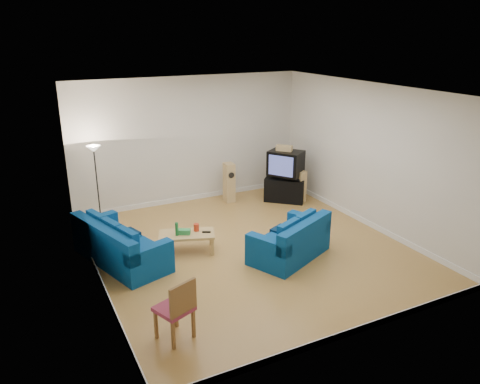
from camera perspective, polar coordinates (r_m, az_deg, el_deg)
name	(u,v)px	position (r m, az deg, el deg)	size (l,w,h in m)	color
room	(249,177)	(9.10, 1.13, 1.90)	(6.01, 6.51, 3.21)	olive
sofa_three_seat	(119,247)	(9.29, -14.57, -6.57)	(1.54, 2.33, 0.83)	navy
sofa_loveseat	(291,243)	(9.23, 6.29, -6.19)	(1.88, 1.52, 0.82)	navy
coffee_table	(187,236)	(9.45, -6.53, -5.32)	(1.22, 0.88, 0.40)	tan
bottle	(177,229)	(9.31, -7.71, -4.50)	(0.06, 0.06, 0.27)	#197233
tissue_box	(184,232)	(9.39, -6.82, -4.83)	(0.24, 0.13, 0.10)	green
red_canister	(196,227)	(9.50, -5.35, -4.31)	(0.11, 0.11, 0.15)	red
remote	(206,232)	(9.43, -4.12, -4.88)	(0.17, 0.05, 0.02)	black
tv_stand	(285,189)	(12.26, 5.50, 0.34)	(1.01, 0.56, 0.62)	black
av_receiver	(287,176)	(12.16, 5.80, 1.93)	(0.38, 0.31, 0.09)	black
television	(286,163)	(12.01, 5.59, 3.52)	(0.96, 1.02, 0.64)	black
centre_speaker	(284,148)	(11.93, 5.42, 5.35)	(0.40, 0.16, 0.14)	tan
speaker_left	(229,183)	(12.07, -1.33, 1.16)	(0.26, 0.33, 1.03)	tan
speaker_right	(301,187)	(12.12, 7.41, 0.61)	(0.30, 0.26, 0.84)	tan
floor_lamp	(95,160)	(10.86, -17.30, 3.77)	(0.32, 0.32, 1.84)	black
dining_chair	(177,307)	(6.85, -7.67, -13.73)	(0.60, 0.60, 0.97)	brown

